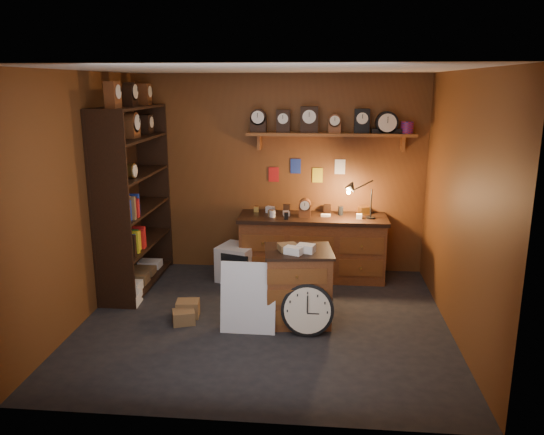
{
  "coord_description": "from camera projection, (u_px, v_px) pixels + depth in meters",
  "views": [
    {
      "loc": [
        0.59,
        -5.38,
        2.57
      ],
      "look_at": [
        0.05,
        0.35,
        1.11
      ],
      "focal_mm": 35.0,
      "sensor_mm": 36.0,
      "label": 1
    }
  ],
  "objects": [
    {
      "name": "big_round_clock",
      "position": [
        307.0,
        310.0,
        5.52
      ],
      "size": [
        0.55,
        0.18,
        0.55
      ],
      "color": "black",
      "rests_on": "ground"
    },
    {
      "name": "floor_box_b",
      "position": [
        130.0,
        299.0,
        6.33
      ],
      "size": [
        0.24,
        0.29,
        0.14
      ],
      "primitive_type": "cube",
      "rotation": [
        0.0,
        0.0,
        0.05
      ],
      "color": "white",
      "rests_on": "ground"
    },
    {
      "name": "room_shell",
      "position": [
        269.0,
        166.0,
        5.55
      ],
      "size": [
        4.02,
        3.62,
        2.71
      ],
      "color": "brown",
      "rests_on": "ground"
    },
    {
      "name": "low_cabinet",
      "position": [
        298.0,
        283.0,
        5.79
      ],
      "size": [
        0.79,
        0.69,
        0.92
      ],
      "rotation": [
        0.0,
        0.0,
        0.12
      ],
      "color": "brown",
      "rests_on": "ground"
    },
    {
      "name": "floor_box_c",
      "position": [
        188.0,
        309.0,
        5.99
      ],
      "size": [
        0.27,
        0.24,
        0.19
      ],
      "primitive_type": "cube",
      "rotation": [
        0.0,
        0.0,
        0.12
      ],
      "color": "brown",
      "rests_on": "ground"
    },
    {
      "name": "floor",
      "position": [
        264.0,
        322.0,
        5.88
      ],
      "size": [
        4.0,
        4.0,
        0.0
      ],
      "primitive_type": "plane",
      "color": "black",
      "rests_on": "ground"
    },
    {
      "name": "white_panel",
      "position": [
        248.0,
        331.0,
        5.66
      ],
      "size": [
        0.59,
        0.17,
        0.77
      ],
      "primitive_type": "cube",
      "rotation": [
        -0.17,
        0.0,
        -0.02
      ],
      "color": "silver",
      "rests_on": "ground"
    },
    {
      "name": "floor_box_a",
      "position": [
        184.0,
        317.0,
        5.82
      ],
      "size": [
        0.29,
        0.27,
        0.15
      ],
      "primitive_type": "cube",
      "rotation": [
        0.0,
        0.0,
        0.33
      ],
      "color": "brown",
      "rests_on": "ground"
    },
    {
      "name": "mini_fridge",
      "position": [
        237.0,
        263.0,
        7.08
      ],
      "size": [
        0.58,
        0.6,
        0.48
      ],
      "rotation": [
        0.0,
        0.0,
        -0.32
      ],
      "color": "silver",
      "rests_on": "ground"
    },
    {
      "name": "workbench",
      "position": [
        312.0,
        243.0,
        7.14
      ],
      "size": [
        1.97,
        0.66,
        1.36
      ],
      "color": "brown",
      "rests_on": "ground"
    },
    {
      "name": "shelving_unit",
      "position": [
        131.0,
        191.0,
        6.67
      ],
      "size": [
        0.47,
        1.6,
        2.58
      ],
      "color": "black",
      "rests_on": "ground"
    }
  ]
}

